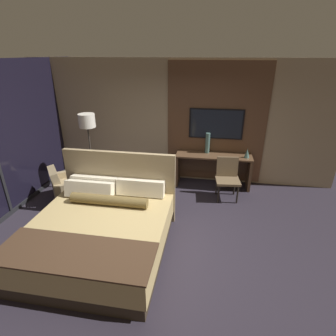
{
  "coord_description": "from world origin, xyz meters",
  "views": [
    {
      "loc": [
        0.75,
        -3.36,
        2.88
      ],
      "look_at": [
        0.02,
        1.0,
        0.94
      ],
      "focal_mm": 28.0,
      "sensor_mm": 36.0,
      "label": 1
    }
  ],
  "objects_px": {
    "bed": "(101,231)",
    "floor_lamp": "(88,127)",
    "desk": "(213,164)",
    "armchair_by_window": "(70,188)",
    "tv": "(216,124)",
    "vase_tall": "(208,143)",
    "vase_short": "(247,153)",
    "desk_chair": "(227,175)"
  },
  "relations": [
    {
      "from": "desk",
      "to": "armchair_by_window",
      "type": "bearing_deg",
      "value": -158.39
    },
    {
      "from": "tv",
      "to": "armchair_by_window",
      "type": "xyz_separation_m",
      "value": [
        -2.97,
        -1.38,
        -1.17
      ]
    },
    {
      "from": "vase_short",
      "to": "tv",
      "type": "bearing_deg",
      "value": 157.84
    },
    {
      "from": "floor_lamp",
      "to": "vase_tall",
      "type": "bearing_deg",
      "value": 16.83
    },
    {
      "from": "desk_chair",
      "to": "vase_tall",
      "type": "height_order",
      "value": "vase_tall"
    },
    {
      "from": "armchair_by_window",
      "to": "desk_chair",
      "type": "bearing_deg",
      "value": -116.52
    },
    {
      "from": "armchair_by_window",
      "to": "floor_lamp",
      "type": "distance_m",
      "value": 1.35
    },
    {
      "from": "vase_tall",
      "to": "desk_chair",
      "type": "bearing_deg",
      "value": -52.39
    },
    {
      "from": "floor_lamp",
      "to": "vase_short",
      "type": "height_order",
      "value": "floor_lamp"
    },
    {
      "from": "bed",
      "to": "floor_lamp",
      "type": "xyz_separation_m",
      "value": [
        -0.97,
        1.89,
        1.11
      ]
    },
    {
      "from": "desk",
      "to": "tv",
      "type": "height_order",
      "value": "tv"
    },
    {
      "from": "armchair_by_window",
      "to": "vase_short",
      "type": "distance_m",
      "value": 3.89
    },
    {
      "from": "armchair_by_window",
      "to": "floor_lamp",
      "type": "bearing_deg",
      "value": -70.4
    },
    {
      "from": "bed",
      "to": "vase_short",
      "type": "height_order",
      "value": "bed"
    },
    {
      "from": "vase_tall",
      "to": "vase_short",
      "type": "bearing_deg",
      "value": -10.9
    },
    {
      "from": "desk_chair",
      "to": "vase_tall",
      "type": "xyz_separation_m",
      "value": [
        -0.46,
        0.6,
        0.49
      ]
    },
    {
      "from": "bed",
      "to": "desk_chair",
      "type": "height_order",
      "value": "bed"
    },
    {
      "from": "desk",
      "to": "vase_short",
      "type": "relative_size",
      "value": 8.41
    },
    {
      "from": "desk",
      "to": "floor_lamp",
      "type": "bearing_deg",
      "value": -165.69
    },
    {
      "from": "bed",
      "to": "floor_lamp",
      "type": "bearing_deg",
      "value": 117.12
    },
    {
      "from": "vase_tall",
      "to": "desk",
      "type": "bearing_deg",
      "value": -26.01
    },
    {
      "from": "desk",
      "to": "desk_chair",
      "type": "distance_m",
      "value": 0.6
    },
    {
      "from": "bed",
      "to": "floor_lamp",
      "type": "relative_size",
      "value": 1.22
    },
    {
      "from": "desk",
      "to": "tv",
      "type": "xyz_separation_m",
      "value": [
        0.0,
        0.2,
        0.91
      ]
    },
    {
      "from": "desk_chair",
      "to": "bed",
      "type": "bearing_deg",
      "value": -140.14
    },
    {
      "from": "tv",
      "to": "vase_short",
      "type": "height_order",
      "value": "tv"
    },
    {
      "from": "desk",
      "to": "armchair_by_window",
      "type": "distance_m",
      "value": 3.21
    },
    {
      "from": "vase_short",
      "to": "bed",
      "type": "bearing_deg",
      "value": -134.07
    },
    {
      "from": "armchair_by_window",
      "to": "vase_tall",
      "type": "height_order",
      "value": "vase_tall"
    },
    {
      "from": "desk_chair",
      "to": "vase_short",
      "type": "distance_m",
      "value": 0.69
    },
    {
      "from": "desk_chair",
      "to": "desk",
      "type": "bearing_deg",
      "value": 114.2
    },
    {
      "from": "floor_lamp",
      "to": "vase_tall",
      "type": "relative_size",
      "value": 3.73
    },
    {
      "from": "desk",
      "to": "bed",
      "type": "bearing_deg",
      "value": -123.3
    },
    {
      "from": "bed",
      "to": "vase_tall",
      "type": "relative_size",
      "value": 4.56
    },
    {
      "from": "bed",
      "to": "desk_chair",
      "type": "distance_m",
      "value": 2.86
    },
    {
      "from": "armchair_by_window",
      "to": "vase_tall",
      "type": "distance_m",
      "value": 3.17
    },
    {
      "from": "desk_chair",
      "to": "floor_lamp",
      "type": "distance_m",
      "value": 3.11
    },
    {
      "from": "desk",
      "to": "vase_tall",
      "type": "relative_size",
      "value": 3.65
    },
    {
      "from": "bed",
      "to": "desk_chair",
      "type": "relative_size",
      "value": 2.44
    },
    {
      "from": "tv",
      "to": "armchair_by_window",
      "type": "distance_m",
      "value": 3.48
    },
    {
      "from": "desk_chair",
      "to": "vase_tall",
      "type": "distance_m",
      "value": 0.9
    },
    {
      "from": "vase_tall",
      "to": "tv",
      "type": "bearing_deg",
      "value": 37.42
    }
  ]
}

